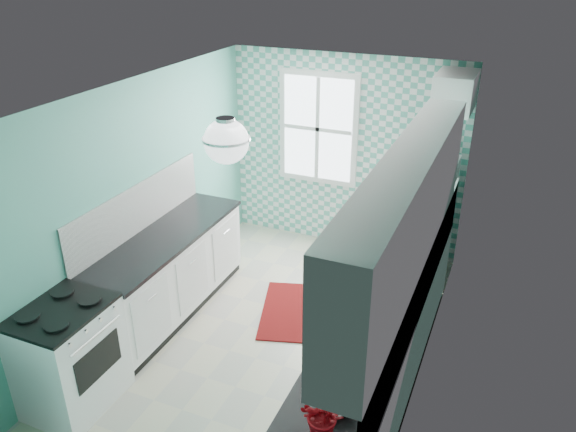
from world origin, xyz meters
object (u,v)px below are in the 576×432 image
at_px(fruit_bowl, 336,403).
at_px(fridge, 422,218).
at_px(potted_plant, 324,415).
at_px(stove, 69,355).
at_px(sink, 412,248).
at_px(ceiling_light, 226,141).
at_px(microwave, 430,148).

bearing_deg(fruit_bowl, fridge, 91.50).
bearing_deg(potted_plant, stove, 171.75).
relative_size(sink, fruit_bowl, 2.03).
height_order(fridge, stove, fridge).
bearing_deg(sink, ceiling_light, -132.20).
relative_size(fridge, sink, 2.64).
relative_size(stove, fruit_bowl, 3.47).
relative_size(ceiling_light, stove, 0.37).
distance_m(sink, fruit_bowl, 2.32).
xyz_separation_m(ceiling_light, stove, (-1.20, -0.75, -1.82)).
bearing_deg(fruit_bowl, sink, 89.91).
bearing_deg(stove, ceiling_light, 33.26).
relative_size(ceiling_light, fruit_bowl, 1.28).
xyz_separation_m(ceiling_light, fridge, (1.11, 2.59, -1.59)).
bearing_deg(potted_plant, microwave, 91.40).
bearing_deg(microwave, fridge, 54.83).
bearing_deg(microwave, potted_plant, 91.53).
distance_m(stove, fruit_bowl, 2.45).
bearing_deg(ceiling_light, fridge, 66.81).
bearing_deg(fridge, ceiling_light, -116.50).
xyz_separation_m(fruit_bowl, microwave, (-0.09, 3.45, 0.63)).
xyz_separation_m(stove, sink, (2.40, 2.21, 0.43)).
distance_m(ceiling_light, microwave, 2.91).
bearing_deg(potted_plant, fridge, 91.40).
bearing_deg(ceiling_light, potted_plant, -42.38).
distance_m(ceiling_light, fridge, 3.23).
height_order(fruit_bowl, microwave, microwave).
bearing_deg(fruit_bowl, ceiling_light, 144.41).
xyz_separation_m(stove, microwave, (2.31, 3.34, 1.11)).
distance_m(fridge, stove, 4.07).
xyz_separation_m(sink, fruit_bowl, (-0.00, -2.32, 0.05)).
bearing_deg(ceiling_light, stove, -148.07).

